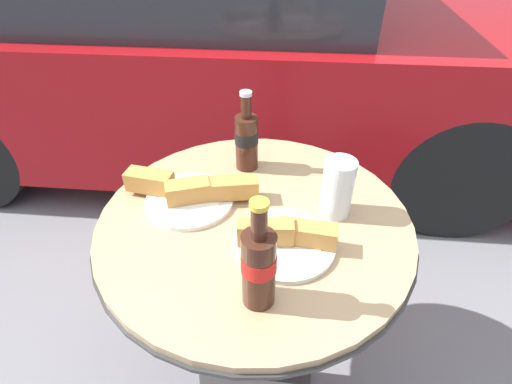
{
  "coord_description": "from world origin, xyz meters",
  "views": [
    {
      "loc": [
        0.07,
        -0.71,
        1.36
      ],
      "look_at": [
        0.0,
        0.04,
        0.78
      ],
      "focal_mm": 28.0,
      "sensor_mm": 36.0,
      "label": 1
    }
  ],
  "objects_px": {
    "lunch_plate_far": "(190,192)",
    "drinking_glass": "(337,190)",
    "bistro_table": "(255,261)",
    "cola_bottle_right": "(247,139)",
    "parked_car": "(216,42)",
    "cola_bottle_left": "(259,265)",
    "lunch_plate_near": "(286,239)"
  },
  "relations": [
    {
      "from": "lunch_plate_far",
      "to": "drinking_glass",
      "type": "bearing_deg",
      "value": -2.19
    },
    {
      "from": "bistro_table",
      "to": "cola_bottle_right",
      "type": "xyz_separation_m",
      "value": [
        -0.04,
        0.22,
        0.24
      ]
    },
    {
      "from": "lunch_plate_far",
      "to": "parked_car",
      "type": "distance_m",
      "value": 1.59
    },
    {
      "from": "drinking_glass",
      "to": "cola_bottle_right",
      "type": "bearing_deg",
      "value": 142.67
    },
    {
      "from": "cola_bottle_left",
      "to": "cola_bottle_right",
      "type": "bearing_deg",
      "value": 99.04
    },
    {
      "from": "cola_bottle_left",
      "to": "drinking_glass",
      "type": "relative_size",
      "value": 1.64
    },
    {
      "from": "bistro_table",
      "to": "lunch_plate_near",
      "type": "relative_size",
      "value": 3.38
    },
    {
      "from": "lunch_plate_far",
      "to": "parked_car",
      "type": "relative_size",
      "value": 0.09
    },
    {
      "from": "bistro_table",
      "to": "lunch_plate_far",
      "type": "xyz_separation_m",
      "value": [
        -0.17,
        0.05,
        0.17
      ]
    },
    {
      "from": "drinking_glass",
      "to": "lunch_plate_near",
      "type": "distance_m",
      "value": 0.17
    },
    {
      "from": "cola_bottle_right",
      "to": "lunch_plate_near",
      "type": "distance_m",
      "value": 0.33
    },
    {
      "from": "cola_bottle_right",
      "to": "lunch_plate_far",
      "type": "height_order",
      "value": "cola_bottle_right"
    },
    {
      "from": "drinking_glass",
      "to": "lunch_plate_near",
      "type": "relative_size",
      "value": 0.66
    },
    {
      "from": "drinking_glass",
      "to": "lunch_plate_near",
      "type": "bearing_deg",
      "value": -132.63
    },
    {
      "from": "lunch_plate_near",
      "to": "parked_car",
      "type": "xyz_separation_m",
      "value": [
        -0.45,
        1.71,
        -0.13
      ]
    },
    {
      "from": "parked_car",
      "to": "cola_bottle_right",
      "type": "bearing_deg",
      "value": -76.56
    },
    {
      "from": "cola_bottle_right",
      "to": "lunch_plate_near",
      "type": "relative_size",
      "value": 1.0
    },
    {
      "from": "parked_car",
      "to": "drinking_glass",
      "type": "bearing_deg",
      "value": -70.3
    },
    {
      "from": "drinking_glass",
      "to": "lunch_plate_near",
      "type": "height_order",
      "value": "drinking_glass"
    },
    {
      "from": "lunch_plate_far",
      "to": "cola_bottle_left",
      "type": "bearing_deg",
      "value": -55.36
    },
    {
      "from": "cola_bottle_left",
      "to": "parked_car",
      "type": "distance_m",
      "value": 1.91
    },
    {
      "from": "cola_bottle_left",
      "to": "lunch_plate_near",
      "type": "bearing_deg",
      "value": 72.45
    },
    {
      "from": "drinking_glass",
      "to": "lunch_plate_far",
      "type": "xyz_separation_m",
      "value": [
        -0.36,
        0.01,
        -0.04
      ]
    },
    {
      "from": "drinking_glass",
      "to": "cola_bottle_left",
      "type": "bearing_deg",
      "value": -120.64
    },
    {
      "from": "bistro_table",
      "to": "cola_bottle_left",
      "type": "relative_size",
      "value": 3.15
    },
    {
      "from": "lunch_plate_near",
      "to": "lunch_plate_far",
      "type": "xyz_separation_m",
      "value": [
        -0.24,
        0.14,
        0.0
      ]
    },
    {
      "from": "cola_bottle_left",
      "to": "lunch_plate_far",
      "type": "relative_size",
      "value": 0.71
    },
    {
      "from": "lunch_plate_near",
      "to": "parked_car",
      "type": "height_order",
      "value": "parked_car"
    },
    {
      "from": "cola_bottle_left",
      "to": "drinking_glass",
      "type": "height_order",
      "value": "cola_bottle_left"
    },
    {
      "from": "lunch_plate_near",
      "to": "lunch_plate_far",
      "type": "bearing_deg",
      "value": 150.52
    },
    {
      "from": "drinking_glass",
      "to": "parked_car",
      "type": "height_order",
      "value": "parked_car"
    },
    {
      "from": "bistro_table",
      "to": "drinking_glass",
      "type": "relative_size",
      "value": 5.16
    }
  ]
}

